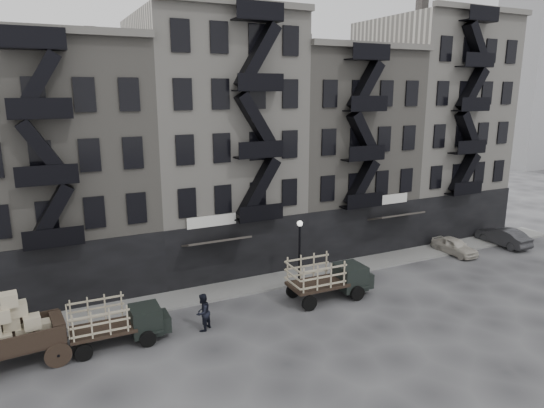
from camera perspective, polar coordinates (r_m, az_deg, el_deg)
name	(u,v)px	position (r m, az deg, el deg)	size (l,w,h in m)	color
ground	(276,310)	(28.33, 0.42, -12.32)	(140.00, 140.00, 0.00)	#38383A
sidewalk	(249,285)	(31.40, -2.69, -9.54)	(55.00, 2.50, 0.15)	slate
building_midwest	(62,168)	(33.04, -23.44, 3.93)	(10.00, 11.35, 16.20)	slate
building_center	(214,144)	(34.82, -6.88, 7.01)	(10.00, 11.35, 18.20)	#B0ABA2
building_mideast	(332,151)	(39.37, 7.10, 6.26)	(10.00, 11.35, 16.20)	slate
building_east	(428,128)	(45.47, 17.88, 8.55)	(10.00, 11.35, 19.20)	#B0ABA2
lamp_post	(300,243)	(30.75, 3.26, -4.66)	(0.36, 0.36, 4.28)	black
wagon	(12,325)	(25.08, -28.24, -12.46)	(4.36, 2.60, 3.53)	black
stake_truck_west	(116,319)	(25.45, -17.84, -12.75)	(4.74, 2.03, 2.36)	black
stake_truck_east	(328,275)	(29.34, 6.65, -8.29)	(5.29, 2.29, 2.63)	black
car_east	(455,246)	(39.61, 20.68, -4.65)	(1.51, 3.74, 1.28)	beige
car_far	(503,237)	(43.30, 25.55, -3.49)	(1.53, 4.40, 1.45)	#28282A
pedestrian_mid	(203,312)	(25.98, -8.16, -12.50)	(0.97, 0.76, 2.00)	black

